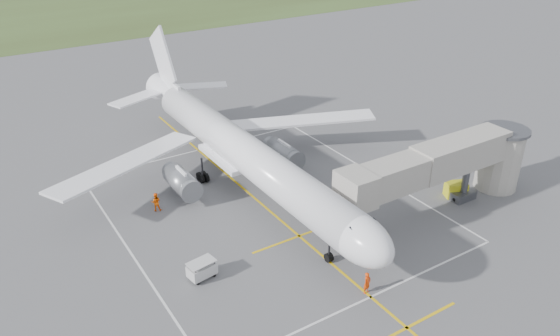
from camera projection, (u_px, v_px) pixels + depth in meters
ground at (246, 191)px, 57.85m from camera, size 700.00×700.00×0.00m
grass_strip at (23, 1)px, 155.41m from camera, size 700.00×120.00×0.02m
apron_markings at (275, 216)px, 53.48m from camera, size 28.20×60.00×0.01m
airliner at (241, 151)px, 56.40m from camera, size 38.93×46.75×13.52m
jet_bridge at (454, 164)px, 53.05m from camera, size 23.40×5.00×7.20m
gpu_unit at (456, 190)px, 56.51m from camera, size 2.51×2.17×1.59m
baggage_cart at (202, 270)px, 44.63m from camera, size 2.44×1.68×1.57m
ramp_worker_nose at (367, 283)px, 42.90m from camera, size 0.77×0.58×1.90m
ramp_worker_wing at (156, 202)px, 53.93m from camera, size 1.16×1.04×1.94m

